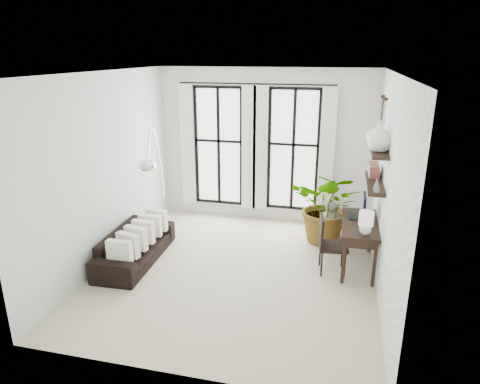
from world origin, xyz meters
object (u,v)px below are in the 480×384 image
(desk, at_px, (360,227))
(desk_chair, at_px, (328,241))
(plant, at_px, (328,206))
(arc_lamp, at_px, (154,154))
(buddha, at_px, (330,225))
(sofa, at_px, (135,246))

(desk, xyz_separation_m, desk_chair, (-0.49, -0.25, -0.19))
(plant, xyz_separation_m, desk, (0.55, -0.97, 0.03))
(desk_chair, xyz_separation_m, arc_lamp, (-3.15, 0.40, 1.19))
(desk, bearing_deg, plant, 119.42)
(desk_chair, bearing_deg, arc_lamp, 165.30)
(plant, xyz_separation_m, buddha, (0.06, 0.01, -0.37))
(sofa, distance_m, buddha, 3.64)
(sofa, xyz_separation_m, plant, (3.20, 1.60, 0.43))
(desk, bearing_deg, buddha, 116.36)
(plant, bearing_deg, desk, -60.58)
(desk_chair, bearing_deg, plant, 85.31)
(buddha, bearing_deg, desk_chair, -90.23)
(desk_chair, relative_size, arc_lamp, 0.43)
(desk, bearing_deg, desk_chair, -153.38)
(plant, distance_m, desk, 1.12)
(sofa, height_order, desk, desk)
(arc_lamp, bearing_deg, buddha, 14.61)
(desk, distance_m, buddha, 1.17)
(plant, height_order, buddha, plant)
(desk, distance_m, arc_lamp, 3.78)
(plant, xyz_separation_m, desk_chair, (0.06, -1.22, -0.16))
(plant, height_order, desk, plant)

